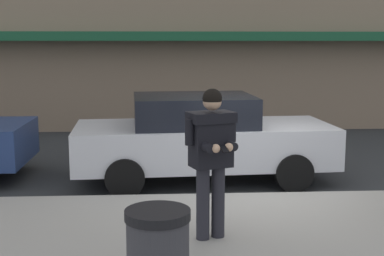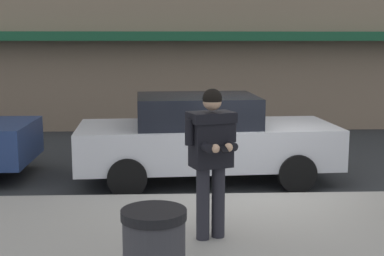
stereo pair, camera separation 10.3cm
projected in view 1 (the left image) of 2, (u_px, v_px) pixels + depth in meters
The scene contains 4 objects.
ground_plane at pixel (250, 198), 8.56m from camera, with size 80.00×80.00×0.00m, color #2B2D30.
curb_paint_line at pixel (311, 195), 8.67m from camera, with size 28.00×0.12×0.01m, color silver.
parked_sedan_mid at pixel (201, 137), 9.47m from camera, with size 4.60×2.13×1.54m.
man_texting_on_phone at pixel (211, 147), 6.25m from camera, with size 0.62×0.65×1.81m.
Camera 1 is at (-1.41, -8.20, 2.49)m, focal length 50.00 mm.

